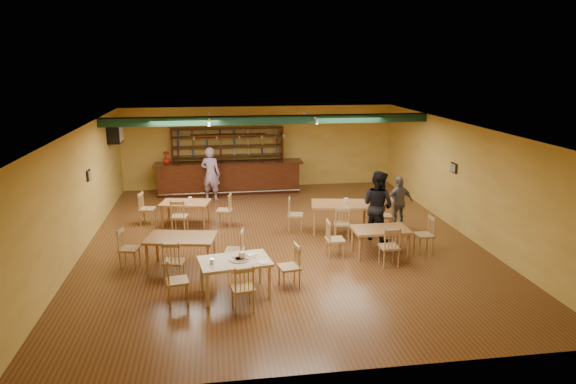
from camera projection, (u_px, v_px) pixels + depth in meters
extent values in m
plane|color=#5D2F1A|center=(281.00, 240.00, 13.57)|extent=(12.00, 12.00, 0.00)
cube|color=#10311F|center=(269.00, 120.00, 15.52)|extent=(10.00, 0.30, 0.25)
cube|color=white|center=(209.00, 116.00, 15.83)|extent=(0.05, 2.50, 0.05)
cube|color=white|center=(310.00, 115.00, 16.28)|extent=(0.05, 2.50, 0.05)
cube|color=white|center=(115.00, 134.00, 16.32)|extent=(0.34, 0.70, 0.48)
cube|color=black|center=(89.00, 175.00, 13.40)|extent=(0.04, 0.34, 0.28)
cube|color=black|center=(454.00, 168.00, 14.31)|extent=(0.04, 0.34, 0.28)
cube|color=#35140A|center=(229.00, 178.00, 18.19)|extent=(5.22, 0.85, 1.13)
cube|color=#35140A|center=(228.00, 158.00, 18.65)|extent=(4.04, 0.40, 2.28)
imported|color=#AF1C10|center=(166.00, 158.00, 17.69)|extent=(0.31, 0.31, 0.44)
cube|color=olive|center=(186.00, 213.00, 14.74)|extent=(1.50, 1.08, 0.68)
cube|color=olive|center=(340.00, 217.00, 14.19)|extent=(1.74, 1.23, 0.80)
cube|color=olive|center=(182.00, 253.00, 11.62)|extent=(1.67, 1.19, 0.77)
cube|color=olive|center=(380.00, 242.00, 12.44)|extent=(1.36, 0.82, 0.68)
cube|color=tan|center=(235.00, 277.00, 10.32)|extent=(1.53, 1.11, 0.75)
cylinder|color=silver|center=(240.00, 259.00, 10.24)|extent=(0.53, 0.53, 0.01)
cylinder|color=#EAE5C6|center=(212.00, 262.00, 10.00)|extent=(0.08, 0.08, 0.11)
cube|color=white|center=(251.00, 255.00, 10.46)|extent=(0.25, 0.24, 0.03)
cube|color=silver|center=(247.00, 258.00, 10.30)|extent=(0.33, 0.13, 0.00)
cylinder|color=white|center=(263.00, 262.00, 10.11)|extent=(0.25, 0.25, 0.01)
imported|color=#82479A|center=(211.00, 174.00, 17.22)|extent=(0.77, 0.64, 1.82)
imported|color=black|center=(378.00, 205.00, 13.40)|extent=(1.10, 1.15, 1.87)
imported|color=slate|center=(399.00, 202.00, 14.43)|extent=(0.92, 0.54, 1.47)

